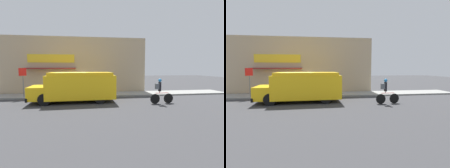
# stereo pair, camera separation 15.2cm
# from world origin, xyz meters

# --- Properties ---
(ground_plane) EXTENTS (70.00, 70.00, 0.00)m
(ground_plane) POSITION_xyz_m (0.00, 0.00, 0.00)
(ground_plane) COLOR #38383A
(sidewalk) EXTENTS (28.00, 2.29, 0.12)m
(sidewalk) POSITION_xyz_m (0.00, 1.15, 0.06)
(sidewalk) COLOR gray
(sidewalk) RESTS_ON ground_plane
(storefront) EXTENTS (13.70, 0.87, 5.21)m
(storefront) POSITION_xyz_m (-0.06, 2.43, 2.61)
(storefront) COLOR tan
(storefront) RESTS_ON ground_plane
(school_bus) EXTENTS (5.85, 2.82, 2.09)m
(school_bus) POSITION_xyz_m (0.51, -1.52, 1.10)
(school_bus) COLOR yellow
(school_bus) RESTS_ON ground_plane
(cyclist) EXTENTS (1.65, 0.23, 1.69)m
(cyclist) POSITION_xyz_m (6.08, -3.06, 0.83)
(cyclist) COLOR black
(cyclist) RESTS_ON ground_plane
(stop_sign_post) EXTENTS (0.45, 0.45, 2.31)m
(stop_sign_post) POSITION_xyz_m (-3.72, 0.45, 1.67)
(stop_sign_post) COLOR slate
(stop_sign_post) RESTS_ON sidewalk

